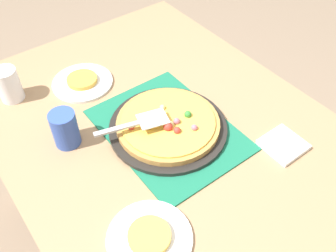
{
  "coord_description": "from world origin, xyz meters",
  "views": [
    {
      "loc": [
        0.66,
        -0.5,
        1.63
      ],
      "look_at": [
        0.0,
        0.0,
        0.77
      ],
      "focal_mm": 39.82,
      "sensor_mm": 36.0,
      "label": 1
    }
  ],
  "objects_px": {
    "pizza": "(168,123)",
    "cup_far": "(9,85)",
    "napkin_stack": "(283,145)",
    "served_slice_left": "(82,80)",
    "pizza_server": "(138,123)",
    "served_slice_right": "(149,236)",
    "cup_near": "(65,129)",
    "pizza_pan": "(168,128)",
    "plate_far_right": "(150,238)",
    "plate_near_left": "(83,82)"
  },
  "relations": [
    {
      "from": "cup_near",
      "to": "cup_far",
      "type": "height_order",
      "value": "same"
    },
    {
      "from": "plate_far_right",
      "to": "napkin_stack",
      "type": "xyz_separation_m",
      "value": [
        -0.01,
        0.51,
        0.0
      ]
    },
    {
      "from": "cup_near",
      "to": "napkin_stack",
      "type": "height_order",
      "value": "cup_near"
    },
    {
      "from": "cup_far",
      "to": "served_slice_right",
      "type": "bearing_deg",
      "value": 5.94
    },
    {
      "from": "napkin_stack",
      "to": "plate_near_left",
      "type": "bearing_deg",
      "value": -151.37
    },
    {
      "from": "pizza_server",
      "to": "pizza",
      "type": "bearing_deg",
      "value": 73.89
    },
    {
      "from": "pizza_pan",
      "to": "served_slice_left",
      "type": "xyz_separation_m",
      "value": [
        -0.38,
        -0.11,
        0.01
      ]
    },
    {
      "from": "pizza_pan",
      "to": "served_slice_left",
      "type": "height_order",
      "value": "served_slice_left"
    },
    {
      "from": "served_slice_left",
      "to": "plate_far_right",
      "type": "bearing_deg",
      "value": -13.49
    },
    {
      "from": "pizza_pan",
      "to": "napkin_stack",
      "type": "height_order",
      "value": "pizza_pan"
    },
    {
      "from": "pizza_pan",
      "to": "cup_near",
      "type": "height_order",
      "value": "cup_near"
    },
    {
      "from": "plate_far_right",
      "to": "cup_near",
      "type": "relative_size",
      "value": 1.83
    },
    {
      "from": "served_slice_left",
      "to": "cup_near",
      "type": "relative_size",
      "value": 0.92
    },
    {
      "from": "pizza_pan",
      "to": "pizza_server",
      "type": "relative_size",
      "value": 1.63
    },
    {
      "from": "cup_near",
      "to": "napkin_stack",
      "type": "xyz_separation_m",
      "value": [
        0.42,
        0.52,
        -0.05
      ]
    },
    {
      "from": "napkin_stack",
      "to": "served_slice_left",
      "type": "bearing_deg",
      "value": -151.37
    },
    {
      "from": "served_slice_right",
      "to": "cup_far",
      "type": "relative_size",
      "value": 0.92
    },
    {
      "from": "pizza",
      "to": "pizza_server",
      "type": "xyz_separation_m",
      "value": [
        -0.03,
        -0.09,
        0.04
      ]
    },
    {
      "from": "pizza_server",
      "to": "napkin_stack",
      "type": "height_order",
      "value": "pizza_server"
    },
    {
      "from": "pizza_pan",
      "to": "pizza_server",
      "type": "height_order",
      "value": "pizza_server"
    },
    {
      "from": "cup_near",
      "to": "napkin_stack",
      "type": "bearing_deg",
      "value": 51.46
    },
    {
      "from": "served_slice_left",
      "to": "pizza_server",
      "type": "distance_m",
      "value": 0.35
    },
    {
      "from": "pizza",
      "to": "napkin_stack",
      "type": "xyz_separation_m",
      "value": [
        0.27,
        0.24,
        -0.03
      ]
    },
    {
      "from": "pizza",
      "to": "served_slice_left",
      "type": "bearing_deg",
      "value": -163.99
    },
    {
      "from": "pizza",
      "to": "served_slice_left",
      "type": "relative_size",
      "value": 3.0
    },
    {
      "from": "pizza_pan",
      "to": "napkin_stack",
      "type": "distance_m",
      "value": 0.36
    },
    {
      "from": "pizza",
      "to": "served_slice_right",
      "type": "relative_size",
      "value": 3.0
    },
    {
      "from": "served_slice_left",
      "to": "served_slice_right",
      "type": "xyz_separation_m",
      "value": [
        0.65,
        -0.16,
        0.0
      ]
    },
    {
      "from": "plate_far_right",
      "to": "cup_far",
      "type": "xyz_separation_m",
      "value": [
        -0.73,
        -0.08,
        0.06
      ]
    },
    {
      "from": "served_slice_left",
      "to": "cup_far",
      "type": "relative_size",
      "value": 0.92
    },
    {
      "from": "napkin_stack",
      "to": "cup_far",
      "type": "bearing_deg",
      "value": -141.03
    },
    {
      "from": "plate_far_right",
      "to": "served_slice_right",
      "type": "xyz_separation_m",
      "value": [
        0.0,
        0.0,
        0.01
      ]
    },
    {
      "from": "pizza_server",
      "to": "served_slice_right",
      "type": "bearing_deg",
      "value": -29.59
    },
    {
      "from": "served_slice_right",
      "to": "pizza_pan",
      "type": "bearing_deg",
      "value": 136.02
    },
    {
      "from": "served_slice_right",
      "to": "plate_near_left",
      "type": "bearing_deg",
      "value": 166.51
    },
    {
      "from": "pizza_pan",
      "to": "plate_far_right",
      "type": "height_order",
      "value": "pizza_pan"
    },
    {
      "from": "pizza",
      "to": "cup_far",
      "type": "relative_size",
      "value": 2.75
    },
    {
      "from": "pizza",
      "to": "plate_far_right",
      "type": "xyz_separation_m",
      "value": [
        0.27,
        -0.26,
        -0.03
      ]
    },
    {
      "from": "served_slice_right",
      "to": "cup_far",
      "type": "height_order",
      "value": "cup_far"
    },
    {
      "from": "plate_far_right",
      "to": "pizza_server",
      "type": "bearing_deg",
      "value": 150.41
    },
    {
      "from": "cup_near",
      "to": "served_slice_right",
      "type": "bearing_deg",
      "value": 1.99
    },
    {
      "from": "plate_near_left",
      "to": "plate_far_right",
      "type": "distance_m",
      "value": 0.67
    },
    {
      "from": "served_slice_right",
      "to": "cup_near",
      "type": "distance_m",
      "value": 0.43
    },
    {
      "from": "pizza",
      "to": "napkin_stack",
      "type": "relative_size",
      "value": 2.75
    },
    {
      "from": "served_slice_right",
      "to": "pizza_server",
      "type": "distance_m",
      "value": 0.35
    },
    {
      "from": "plate_near_left",
      "to": "pizza_server",
      "type": "relative_size",
      "value": 0.94
    },
    {
      "from": "pizza",
      "to": "cup_near",
      "type": "height_order",
      "value": "cup_near"
    },
    {
      "from": "pizza_pan",
      "to": "napkin_stack",
      "type": "bearing_deg",
      "value": 42.16
    },
    {
      "from": "cup_far",
      "to": "plate_far_right",
      "type": "bearing_deg",
      "value": 5.94
    },
    {
      "from": "pizza_pan",
      "to": "cup_far",
      "type": "xyz_separation_m",
      "value": [
        -0.45,
        -0.34,
        0.05
      ]
    }
  ]
}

